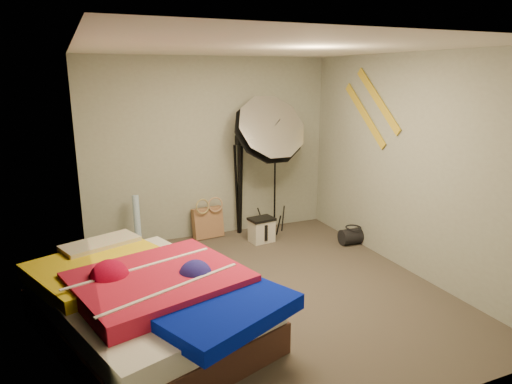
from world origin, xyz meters
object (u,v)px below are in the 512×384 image
camera_case (262,231)px  bed (147,301)px  camera_tripod (239,178)px  photo_umbrella (268,132)px  duffel_bag (353,236)px  tote_bag (208,223)px  wrapping_roll (137,224)px

camera_case → bed: size_ratio=0.12×
camera_case → bed: bed is taller
camera_case → camera_tripod: bearing=100.0°
camera_case → photo_umbrella: 1.37m
camera_case → duffel_bag: (1.11, -0.57, -0.05)m
tote_bag → duffel_bag: (1.75, -1.04, -0.11)m
tote_bag → photo_umbrella: (0.79, -0.31, 1.29)m
bed → camera_tripod: (1.72, 2.19, 0.51)m
duffel_bag → camera_tripod: size_ratio=0.25×
tote_bag → camera_case: (0.63, -0.46, -0.06)m
wrapping_roll → camera_tripod: 1.55m
camera_case → photo_umbrella: bearing=36.2°
duffel_bag → photo_umbrella: size_ratio=0.17×
wrapping_roll → camera_case: (1.63, -0.31, -0.22)m
wrapping_roll → photo_umbrella: bearing=-4.8°
duffel_bag → bed: size_ratio=0.14×
bed → photo_umbrella: 3.02m
bed → wrapping_roll: bearing=83.3°
wrapping_roll → bed: wrapping_roll is taller
wrapping_roll → duffel_bag: bearing=-17.7°
duffel_bag → photo_umbrella: 1.84m
camera_tripod → duffel_bag: bearing=-39.2°
bed → camera_case: bearing=42.8°
wrapping_roll → tote_bag: bearing=9.0°
photo_umbrella → bed: bearing=-137.0°
duffel_bag → bed: bed is taller
tote_bag → photo_umbrella: photo_umbrella is taller
tote_bag → duffel_bag: size_ratio=1.22×
tote_bag → photo_umbrella: size_ratio=0.21×
photo_umbrella → duffel_bag: bearing=-37.3°
tote_bag → bed: size_ratio=0.17×
duffel_bag → camera_tripod: bearing=143.1°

